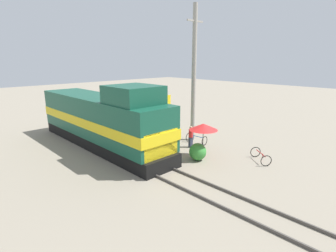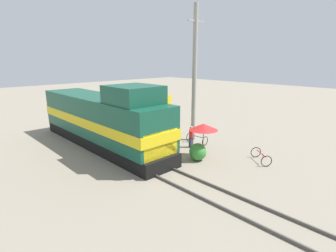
{
  "view_description": "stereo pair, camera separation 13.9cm",
  "coord_description": "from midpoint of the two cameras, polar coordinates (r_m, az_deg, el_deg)",
  "views": [
    {
      "loc": [
        -10.0,
        -12.64,
        6.73
      ],
      "look_at": [
        1.2,
        -1.0,
        2.57
      ],
      "focal_mm": 28.0,
      "sensor_mm": 36.0,
      "label": 1
    },
    {
      "loc": [
        -9.9,
        -12.73,
        6.73
      ],
      "look_at": [
        1.2,
        -1.0,
        2.57
      ],
      "focal_mm": 28.0,
      "sensor_mm": 36.0,
      "label": 2
    }
  ],
  "objects": [
    {
      "name": "ground_plane",
      "position": [
        17.47,
        -4.93,
        -8.28
      ],
      "size": [
        120.0,
        120.0,
        0.0
      ],
      "primitive_type": "plane",
      "color": "gray"
    },
    {
      "name": "rail_near",
      "position": [
        17.04,
        -6.84,
        -8.66
      ],
      "size": [
        0.08,
        29.24,
        0.15
      ],
      "primitive_type": "cube",
      "color": "#4C4742",
      "rests_on": "ground_plane"
    },
    {
      "name": "rail_far",
      "position": [
        17.86,
        -3.12,
        -7.46
      ],
      "size": [
        0.08,
        29.24,
        0.15
      ],
      "primitive_type": "cube",
      "color": "#4C4742",
      "rests_on": "ground_plane"
    },
    {
      "name": "locomotive",
      "position": [
        20.73,
        -13.55,
        1.15
      ],
      "size": [
        3.19,
        14.73,
        5.08
      ],
      "color": "black",
      "rests_on": "ground_plane"
    },
    {
      "name": "utility_pole",
      "position": [
        21.62,
        5.96,
        11.1
      ],
      "size": [
        1.8,
        0.37,
        10.86
      ],
      "color": "#9E998E",
      "rests_on": "ground_plane"
    },
    {
      "name": "vendor_umbrella",
      "position": [
        17.95,
        7.97,
        -0.19
      ],
      "size": [
        1.96,
        1.96,
        2.47
      ],
      "color": "#4C4C4C",
      "rests_on": "ground_plane"
    },
    {
      "name": "billboard_sign",
      "position": [
        25.14,
        -1.25,
        4.64
      ],
      "size": [
        2.57,
        0.12,
        3.3
      ],
      "color": "#595959",
      "rests_on": "ground_plane"
    },
    {
      "name": "shrub_cluster",
      "position": [
        18.01,
        6.72,
        -5.6
      ],
      "size": [
        1.18,
        1.18,
        1.18
      ],
      "primitive_type": "sphere",
      "color": "#388C38",
      "rests_on": "ground_plane"
    },
    {
      "name": "person_bystander",
      "position": [
        20.4,
        5.26,
        -2.15
      ],
      "size": [
        0.34,
        0.34,
        1.71
      ],
      "color": "#2D3347",
      "rests_on": "ground_plane"
    },
    {
      "name": "bicycle",
      "position": [
        21.52,
        6.5,
        -2.8
      ],
      "size": [
        0.87,
        1.68,
        0.76
      ],
      "rotation": [
        0.0,
        0.0,
        -3.07
      ],
      "color": "black",
      "rests_on": "ground_plane"
    },
    {
      "name": "bicycle_spare",
      "position": [
        18.76,
        19.76,
        -6.24
      ],
      "size": [
        1.65,
        1.8,
        0.74
      ],
      "rotation": [
        0.0,
        0.0,
        -0.67
      ],
      "color": "black",
      "rests_on": "ground_plane"
    }
  ]
}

